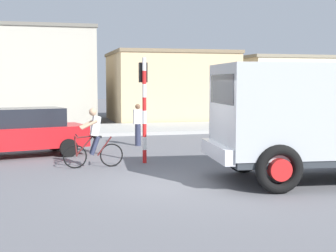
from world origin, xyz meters
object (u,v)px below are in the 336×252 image
object	(u,v)px
cyclist	(94,138)
traffic_light_pole	(144,95)
car_white_mid	(25,132)
truck_foreground	(322,114)
pedestrian_near_kerb	(138,124)

from	to	relation	value
cyclist	traffic_light_pole	bearing A→B (deg)	17.85
traffic_light_pole	car_white_mid	distance (m)	4.39
cyclist	traffic_light_pole	world-z (taller)	traffic_light_pole
traffic_light_pole	truck_foreground	bearing A→B (deg)	-45.20
truck_foreground	pedestrian_near_kerb	bearing A→B (deg)	112.41
traffic_light_pole	pedestrian_near_kerb	distance (m)	4.17
truck_foreground	cyclist	distance (m)	6.30
cyclist	pedestrian_near_kerb	xyz separation A→B (m)	(2.14, 4.46, -0.02)
traffic_light_pole	car_white_mid	xyz separation A→B (m)	(-3.56, 2.24, -1.25)
truck_foreground	cyclist	bearing A→B (deg)	148.53
cyclist	car_white_mid	world-z (taller)	cyclist
truck_foreground	traffic_light_pole	distance (m)	5.33
truck_foreground	car_white_mid	size ratio (longest dim) A/B	1.31
traffic_light_pole	pedestrian_near_kerb	xyz separation A→B (m)	(0.56, 3.95, -1.22)
truck_foreground	pedestrian_near_kerb	world-z (taller)	truck_foreground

